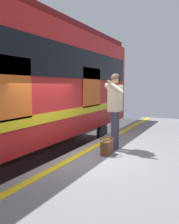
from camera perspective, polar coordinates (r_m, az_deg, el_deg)
name	(u,v)px	position (r m, az deg, el deg)	size (l,w,h in m)	color
ground_plane	(73,189)	(6.03, -3.92, -17.68)	(24.43, 24.43, 0.00)	#3D3D3F
safety_line	(84,152)	(5.58, -1.29, -9.48)	(13.29, 0.16, 0.01)	yellow
track_rail_near	(26,176)	(6.78, -14.73, -14.37)	(17.62, 0.08, 0.16)	slate
train_carriage	(19,79)	(7.30, -16.26, 7.61)	(10.62, 2.87, 4.23)	red
passenger	(115,105)	(5.68, 6.05, 1.67)	(0.57, 0.55, 1.79)	#383347
handbag	(107,147)	(5.38, 4.16, -8.25)	(0.35, 0.32, 0.37)	#59331E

